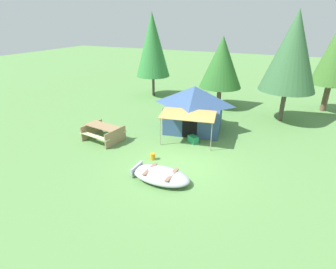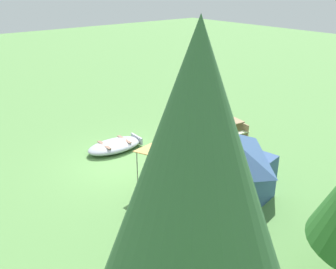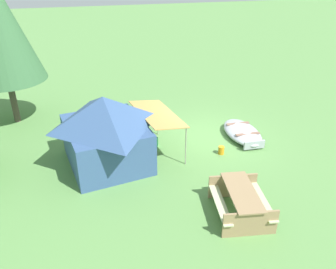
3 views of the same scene
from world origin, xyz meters
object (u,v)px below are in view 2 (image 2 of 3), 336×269
picnic_table (223,129)px  pine_tree_back_right (196,170)px  canvas_cabin_tent (219,165)px  beached_rowboat (115,145)px  fuel_can (154,151)px  cooler_box (171,181)px

picnic_table → pine_tree_back_right: 10.99m
canvas_cabin_tent → beached_rowboat: bearing=-84.1°
canvas_cabin_tent → fuel_can: size_ratio=14.39×
pine_tree_back_right → canvas_cabin_tent: bearing=-141.3°
beached_rowboat → canvas_cabin_tent: bearing=95.9°
fuel_can → pine_tree_back_right: bearing=57.3°
fuel_can → canvas_cabin_tent: bearing=83.4°
fuel_can → picnic_table: bearing=166.8°
canvas_cabin_tent → pine_tree_back_right: bearing=38.7°
beached_rowboat → cooler_box: bearing=89.6°
beached_rowboat → pine_tree_back_right: size_ratio=0.38×
beached_rowboat → fuel_can: beached_rowboat is taller
canvas_cabin_tent → pine_tree_back_right: 6.18m
beached_rowboat → canvas_cabin_tent: canvas_cabin_tent is taller
picnic_table → fuel_can: size_ratio=6.86×
canvas_cabin_tent → cooler_box: (0.57, -1.66, -1.08)m
cooler_box → fuel_can: (-1.03, -2.33, -0.03)m
beached_rowboat → pine_tree_back_right: pine_tree_back_right is taller
canvas_cabin_tent → cooler_box: bearing=-71.1°
beached_rowboat → picnic_table: size_ratio=1.17×
cooler_box → beached_rowboat: bearing=-90.4°
fuel_can → pine_tree_back_right: 9.66m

